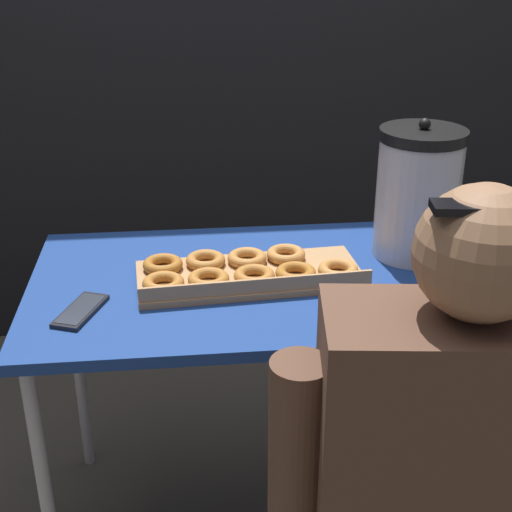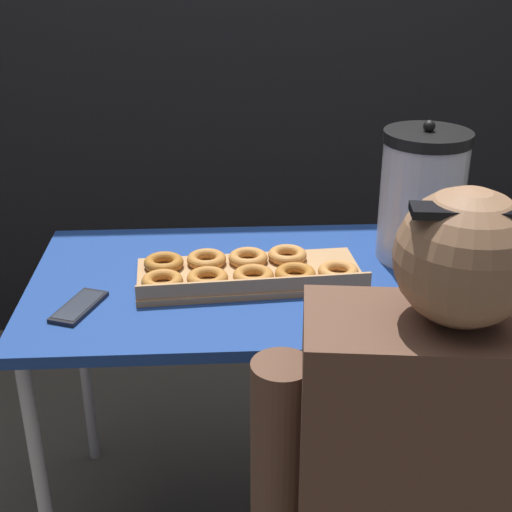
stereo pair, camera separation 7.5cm
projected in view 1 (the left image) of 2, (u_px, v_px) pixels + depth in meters
folding_table at (259, 301)px, 1.78m from camera, size 1.12×0.66×0.77m
donut_box at (245, 272)px, 1.74m from camera, size 0.56×0.27×0.05m
coffee_urn at (418, 193)px, 1.81m from camera, size 0.22×0.25×0.36m
cell_phone at (81, 311)px, 1.59m from camera, size 0.12×0.17×0.01m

